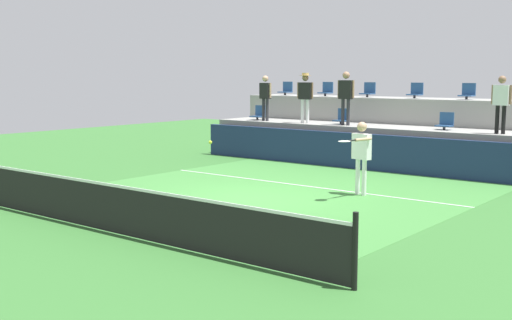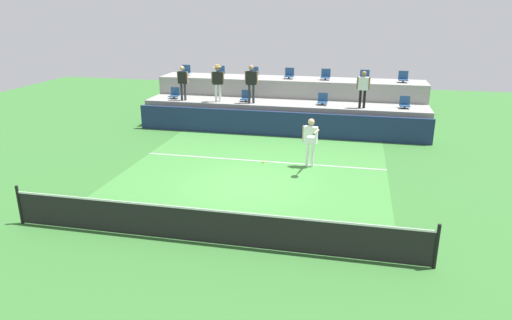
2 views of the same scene
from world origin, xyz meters
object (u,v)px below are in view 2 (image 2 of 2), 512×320
(stadium_chair_lower_right, at_px, (323,100))
(stadium_chair_upper_mid_left, at_px, (254,73))
(stadium_chair_lower_far_right, at_px, (405,103))
(stadium_chair_upper_right, at_px, (365,76))
(spectator_in_white, at_px, (183,80))
(stadium_chair_lower_far_left, at_px, (175,94))
(stadium_chair_upper_center, at_px, (289,74))
(spectator_in_grey, at_px, (251,80))
(stadium_chair_upper_mid_right, at_px, (326,75))
(stadium_chair_upper_far_right, at_px, (403,78))
(stadium_chair_upper_left, at_px, (220,72))
(stadium_chair_lower_left, at_px, (246,97))
(spectator_leaning_on_rail, at_px, (363,86))
(spectator_with_hat, at_px, (218,79))
(tennis_ball, at_px, (263,162))
(stadium_chair_upper_far_left, at_px, (186,71))
(tennis_player, at_px, (311,138))

(stadium_chair_lower_right, height_order, stadium_chair_upper_mid_left, stadium_chair_upper_mid_left)
(stadium_chair_lower_far_right, bearing_deg, stadium_chair_lower_right, 180.00)
(stadium_chair_upper_right, bearing_deg, stadium_chair_lower_right, -134.94)
(stadium_chair_lower_far_right, height_order, spectator_in_white, spectator_in_white)
(stadium_chair_lower_far_left, relative_size, stadium_chair_lower_right, 1.00)
(stadium_chair_upper_center, height_order, spectator_in_grey, spectator_in_grey)
(stadium_chair_upper_mid_right, height_order, stadium_chair_upper_far_right, same)
(stadium_chair_upper_far_right, bearing_deg, stadium_chair_lower_right, -153.14)
(stadium_chair_upper_left, relative_size, stadium_chair_upper_right, 1.00)
(stadium_chair_lower_right, bearing_deg, stadium_chair_upper_mid_right, 91.14)
(stadium_chair_lower_far_right, bearing_deg, stadium_chair_upper_far_right, 90.16)
(stadium_chair_lower_left, bearing_deg, stadium_chair_upper_left, 134.61)
(stadium_chair_upper_mid_left, height_order, stadium_chair_upper_far_right, same)
(stadium_chair_upper_far_right, bearing_deg, stadium_chair_upper_mid_right, 180.00)
(stadium_chair_lower_left, bearing_deg, spectator_in_white, -172.57)
(stadium_chair_upper_center, height_order, spectator_leaning_on_rail, spectator_leaning_on_rail)
(stadium_chair_upper_mid_left, bearing_deg, stadium_chair_upper_left, 180.00)
(stadium_chair_upper_mid_right, height_order, spectator_in_grey, spectator_in_grey)
(stadium_chair_lower_far_left, distance_m, stadium_chair_upper_center, 5.66)
(stadium_chair_lower_left, distance_m, stadium_chair_upper_mid_left, 1.99)
(stadium_chair_upper_mid_right, xyz_separation_m, spectator_in_grey, (-3.18, -2.18, -0.01))
(stadium_chair_lower_right, relative_size, stadium_chair_upper_center, 1.00)
(spectator_with_hat, distance_m, tennis_ball, 9.95)
(stadium_chair_lower_far_left, height_order, tennis_ball, stadium_chair_lower_far_left)
(stadium_chair_lower_left, xyz_separation_m, stadium_chair_upper_far_left, (-3.61, 1.80, 0.85))
(stadium_chair_upper_left, distance_m, stadium_chair_upper_right, 7.14)
(spectator_in_white, height_order, tennis_ball, spectator_in_white)
(stadium_chair_upper_mid_left, relative_size, spectator_with_hat, 0.31)
(spectator_in_white, distance_m, spectator_leaning_on_rail, 8.24)
(spectator_with_hat, relative_size, spectator_in_grey, 0.98)
(stadium_chair_lower_right, xyz_separation_m, tennis_ball, (-0.82, -9.47, 0.12))
(stadium_chair_lower_far_left, relative_size, stadium_chair_upper_mid_right, 1.00)
(stadium_chair_lower_far_left, relative_size, stadium_chair_upper_far_left, 1.00)
(stadium_chair_lower_right, xyz_separation_m, spectator_in_grey, (-3.22, -0.38, 0.84))
(stadium_chair_upper_left, bearing_deg, stadium_chair_lower_right, -18.63)
(stadium_chair_upper_center, bearing_deg, stadium_chair_upper_left, 180.00)
(stadium_chair_upper_right, bearing_deg, stadium_chair_upper_mid_right, 180.00)
(tennis_ball, bearing_deg, stadium_chair_lower_far_right, 65.19)
(stadium_chair_upper_right, xyz_separation_m, stadium_chair_upper_far_right, (1.76, 0.00, 0.00))
(stadium_chair_lower_far_right, distance_m, stadium_chair_upper_center, 5.72)
(stadium_chair_upper_far_right, bearing_deg, spectator_leaning_on_rail, -129.82)
(stadium_chair_lower_far_left, distance_m, stadium_chair_upper_mid_right, 7.35)
(stadium_chair_upper_right, bearing_deg, stadium_chair_upper_far_left, 180.00)
(tennis_player, relative_size, tennis_ball, 25.98)
(stadium_chair_upper_mid_right, relative_size, stadium_chair_upper_far_right, 1.00)
(stadium_chair_lower_left, relative_size, spectator_with_hat, 0.31)
(stadium_chair_lower_far_right, height_order, stadium_chair_upper_far_right, stadium_chair_upper_far_right)
(stadium_chair_lower_far_left, height_order, stadium_chair_lower_left, same)
(stadium_chair_lower_far_right, distance_m, spectator_with_hat, 8.41)
(spectator_leaning_on_rail, bearing_deg, stadium_chair_lower_far_right, 11.87)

